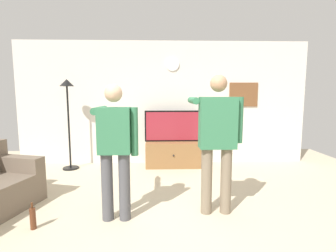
% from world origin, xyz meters
% --- Properties ---
extents(ground_plane, '(8.40, 8.40, 0.00)m').
position_xyz_m(ground_plane, '(0.00, 0.00, 0.00)').
color(ground_plane, beige).
extents(back_wall, '(6.40, 0.10, 2.70)m').
position_xyz_m(back_wall, '(0.00, 2.95, 1.35)').
color(back_wall, silver).
rests_on(back_wall, ground_plane).
extents(tv_stand, '(1.16, 0.54, 0.54)m').
position_xyz_m(tv_stand, '(0.21, 2.60, 0.27)').
color(tv_stand, olive).
rests_on(tv_stand, ground_plane).
extents(television, '(1.20, 0.07, 0.66)m').
position_xyz_m(television, '(0.21, 2.65, 0.87)').
color(television, black).
rests_on(television, tv_stand).
extents(wall_clock, '(0.29, 0.03, 0.29)m').
position_xyz_m(wall_clock, '(0.21, 2.89, 2.20)').
color(wall_clock, white).
extents(framed_picture, '(0.63, 0.04, 0.53)m').
position_xyz_m(framed_picture, '(1.80, 2.90, 1.54)').
color(framed_picture, brown).
extents(floor_lamp, '(0.32, 0.32, 1.85)m').
position_xyz_m(floor_lamp, '(-1.93, 2.47, 1.32)').
color(floor_lamp, black).
rests_on(floor_lamp, ground_plane).
extents(person_standing_nearer_lamp, '(0.56, 0.78, 1.66)m').
position_xyz_m(person_standing_nearer_lamp, '(-0.60, 0.28, 0.93)').
color(person_standing_nearer_lamp, '#4C4C51').
rests_on(person_standing_nearer_lamp, ground_plane).
extents(person_standing_nearer_couch, '(0.64, 0.78, 1.78)m').
position_xyz_m(person_standing_nearer_couch, '(0.66, 0.42, 1.02)').
color(person_standing_nearer_couch, '#7A6B56').
rests_on(person_standing_nearer_couch, ground_plane).
extents(beverage_bottle, '(0.07, 0.07, 0.32)m').
position_xyz_m(beverage_bottle, '(-1.53, 0.07, 0.13)').
color(beverage_bottle, '#592D19').
rests_on(beverage_bottle, ground_plane).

